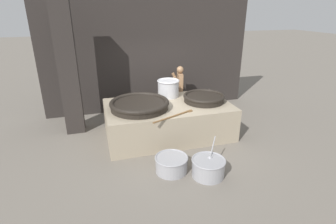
% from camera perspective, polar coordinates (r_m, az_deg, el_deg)
% --- Properties ---
extents(ground_plane, '(60.00, 60.00, 0.00)m').
position_cam_1_polar(ground_plane, '(7.38, 0.00, -4.84)').
color(ground_plane, slate).
extents(back_wall, '(6.87, 0.24, 3.66)m').
position_cam_1_polar(back_wall, '(8.91, -4.17, 12.19)').
color(back_wall, '#2D2826').
rests_on(back_wall, ground_plane).
extents(support_pillar, '(0.49, 0.49, 3.66)m').
position_cam_1_polar(support_pillar, '(7.51, -20.98, 9.01)').
color(support_pillar, '#2D2826').
rests_on(support_pillar, ground_plane).
extents(hearth_platform, '(3.32, 1.95, 0.89)m').
position_cam_1_polar(hearth_platform, '(7.19, 0.00, -1.65)').
color(hearth_platform, tan).
rests_on(hearth_platform, ground_plane).
extents(giant_wok_near, '(1.52, 1.52, 0.22)m').
position_cam_1_polar(giant_wok_near, '(6.72, -6.23, 1.66)').
color(giant_wok_near, black).
rests_on(giant_wok_near, hearth_platform).
extents(giant_wok_far, '(1.14, 1.14, 0.20)m').
position_cam_1_polar(giant_wok_far, '(7.28, 7.83, 3.10)').
color(giant_wok_far, black).
rests_on(giant_wok_far, hearth_platform).
extents(stock_pot, '(0.64, 0.64, 0.49)m').
position_cam_1_polar(stock_pot, '(7.58, 0.07, 5.26)').
color(stock_pot, silver).
rests_on(stock_pot, hearth_platform).
extents(stirring_paddle, '(1.13, 0.57, 0.04)m').
position_cam_1_polar(stirring_paddle, '(6.25, 1.60, -0.78)').
color(stirring_paddle, brown).
rests_on(stirring_paddle, hearth_platform).
extents(cook, '(0.43, 0.62, 1.58)m').
position_cam_1_polar(cook, '(8.59, 2.53, 5.19)').
color(cook, '#9E7551').
rests_on(cook, ground_plane).
extents(prep_bowl_vegetables, '(0.72, 0.82, 0.67)m').
position_cam_1_polar(prep_bowl_vegetables, '(5.65, 8.76, -11.69)').
color(prep_bowl_vegetables, '#9E9EA3').
rests_on(prep_bowl_vegetables, ground_plane).
extents(prep_bowl_meat, '(0.72, 0.72, 0.35)m').
position_cam_1_polar(prep_bowl_meat, '(5.74, 0.75, -11.12)').
color(prep_bowl_meat, '#9E9EA3').
rests_on(prep_bowl_meat, ground_plane).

